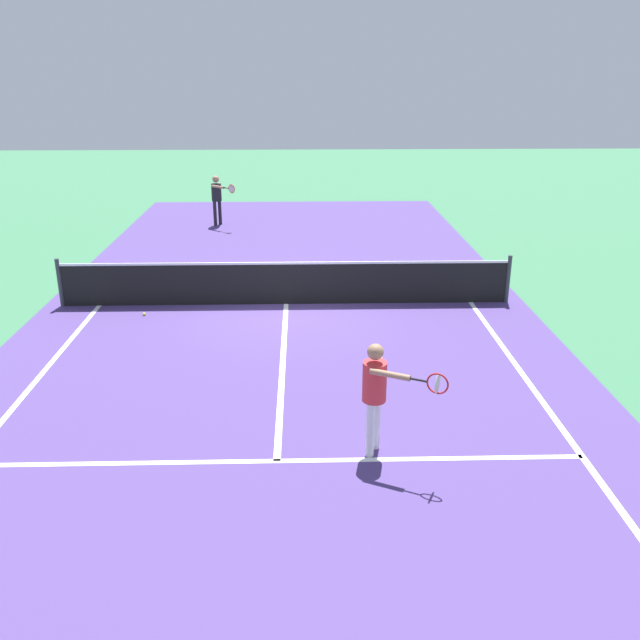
{
  "coord_description": "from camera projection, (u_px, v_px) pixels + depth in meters",
  "views": [
    {
      "loc": [
        0.36,
        -14.21,
        4.92
      ],
      "look_at": [
        0.65,
        -3.71,
        1.0
      ],
      "focal_mm": 38.1,
      "sensor_mm": 36.0,
      "label": 1
    }
  ],
  "objects": [
    {
      "name": "court_surface_inbounds",
      "position": [
        286.0,
        304.0,
        15.02
      ],
      "size": [
        10.62,
        24.4,
        0.0
      ],
      "primitive_type": "cube",
      "color": "#4C387A",
      "rests_on": "ground_plane"
    },
    {
      "name": "player_near",
      "position": [
        376.0,
        387.0,
        8.9
      ],
      "size": [
        1.0,
        0.85,
        1.59
      ],
      "color": "white",
      "rests_on": "ground_plane"
    },
    {
      "name": "line_sideline_right",
      "position": [
        570.0,
        439.0,
        9.56
      ],
      "size": [
        0.1,
        11.89,
        0.01
      ],
      "primitive_type": "cube",
      "color": "white",
      "rests_on": "ground_plane"
    },
    {
      "name": "player_far",
      "position": [
        217.0,
        195.0,
        22.18
      ],
      "size": [
        0.85,
        0.98,
        1.62
      ],
      "color": "black",
      "rests_on": "ground_plane"
    },
    {
      "name": "line_service_near",
      "position": [
        277.0,
        461.0,
        9.03
      ],
      "size": [
        8.22,
        0.1,
        0.01
      ],
      "primitive_type": "cube",
      "color": "white",
      "rests_on": "ground_plane"
    },
    {
      "name": "tennis_ball_near_net",
      "position": [
        144.0,
        314.0,
        14.3
      ],
      "size": [
        0.07,
        0.07,
        0.07
      ],
      "primitive_type": "sphere",
      "color": "#CCE033",
      "rests_on": "ground_plane"
    },
    {
      "name": "line_center_service",
      "position": [
        283.0,
        363.0,
        12.02
      ],
      "size": [
        0.1,
        6.4,
        0.01
      ],
      "primitive_type": "cube",
      "color": "white",
      "rests_on": "ground_plane"
    },
    {
      "name": "net",
      "position": [
        286.0,
        283.0,
        14.85
      ],
      "size": [
        9.9,
        0.09,
        1.07
      ],
      "color": "#33383D",
      "rests_on": "ground_plane"
    },
    {
      "name": "ground_plane",
      "position": [
        286.0,
        304.0,
        15.02
      ],
      "size": [
        60.0,
        60.0,
        0.0
      ],
      "primitive_type": "plane",
      "color": "#38724C"
    }
  ]
}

